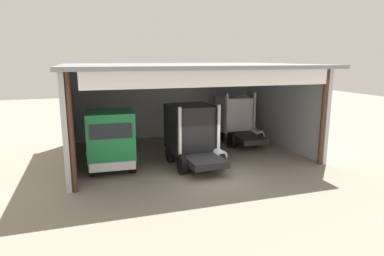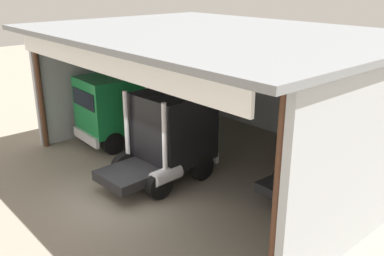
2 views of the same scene
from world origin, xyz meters
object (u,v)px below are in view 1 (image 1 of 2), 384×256
(truck_white_right_bay, at_px, (237,119))
(oil_drum, at_px, (199,132))
(tool_cart, at_px, (200,133))
(truck_black_yard_outside, at_px, (192,133))
(truck_green_left_bay, at_px, (110,139))

(truck_white_right_bay, bearing_deg, oil_drum, 144.40)
(oil_drum, bearing_deg, tool_cart, -105.36)
(truck_black_yard_outside, xyz_separation_m, oil_drum, (2.48, 5.94, -1.39))
(oil_drum, xyz_separation_m, tool_cart, (-0.13, -0.47, 0.06))
(truck_black_yard_outside, distance_m, truck_white_right_bay, 6.33)
(tool_cart, bearing_deg, truck_green_left_bay, -143.53)
(truck_black_yard_outside, distance_m, tool_cart, 6.11)
(truck_green_left_bay, height_order, truck_white_right_bay, truck_white_right_bay)
(truck_green_left_bay, bearing_deg, oil_drum, -139.02)
(truck_white_right_bay, bearing_deg, truck_green_left_bay, -155.45)
(oil_drum, bearing_deg, truck_green_left_bay, -141.63)
(tool_cart, bearing_deg, oil_drum, 74.64)
(truck_green_left_bay, bearing_deg, truck_black_yard_outside, 178.14)
(truck_white_right_bay, bearing_deg, tool_cart, 153.73)
(truck_green_left_bay, xyz_separation_m, tool_cart, (6.92, 5.12, -1.25))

